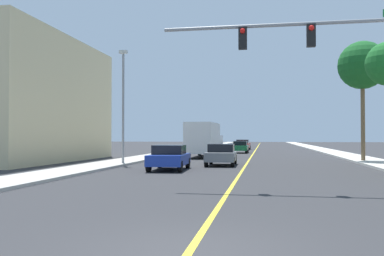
% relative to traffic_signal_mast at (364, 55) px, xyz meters
% --- Properties ---
extents(ground, '(192.00, 192.00, 0.00)m').
position_rel_traffic_signal_mast_xyz_m(ground, '(-4.82, 33.18, -4.90)').
color(ground, '#2D2D30').
extents(sidewalk_left, '(2.78, 168.00, 0.15)m').
position_rel_traffic_signal_mast_xyz_m(sidewalk_left, '(-14.00, 33.18, -4.83)').
color(sidewalk_left, '#B2ADA3').
rests_on(sidewalk_left, ground).
extents(sidewalk_right, '(2.78, 168.00, 0.15)m').
position_rel_traffic_signal_mast_xyz_m(sidewalk_right, '(4.36, 33.18, -4.83)').
color(sidewalk_right, beige).
rests_on(sidewalk_right, ground).
extents(lane_marking_center, '(0.16, 144.00, 0.01)m').
position_rel_traffic_signal_mast_xyz_m(lane_marking_center, '(-4.82, 33.18, -4.90)').
color(lane_marking_center, yellow).
rests_on(lane_marking_center, ground).
extents(building_left_near, '(11.31, 16.27, 9.64)m').
position_rel_traffic_signal_mast_xyz_m(building_left_near, '(-23.82, 14.07, -0.08)').
color(building_left_near, beige).
rests_on(building_left_near, ground).
extents(traffic_signal_mast, '(10.88, 0.36, 6.39)m').
position_rel_traffic_signal_mast_xyz_m(traffic_signal_mast, '(0.00, 0.00, 0.00)').
color(traffic_signal_mast, gray).
rests_on(traffic_signal_mast, sidewalk_right).
extents(street_lamp, '(0.56, 0.28, 7.72)m').
position_rel_traffic_signal_mast_xyz_m(street_lamp, '(-13.11, 11.26, -0.47)').
color(street_lamp, gray).
rests_on(street_lamp, sidewalk_left).
extents(palm_far, '(3.62, 3.62, 9.00)m').
position_rel_traffic_signal_mast_xyz_m(palm_far, '(3.76, 17.04, 2.38)').
color(palm_far, brown).
rests_on(palm_far, sidewalk_right).
extents(car_blue, '(2.14, 4.18, 1.45)m').
position_rel_traffic_signal_mast_xyz_m(car_blue, '(-9.01, 7.65, -4.16)').
color(car_blue, '#1E389E').
rests_on(car_blue, ground).
extents(car_green, '(1.80, 4.05, 1.39)m').
position_rel_traffic_signal_mast_xyz_m(car_green, '(-6.34, 32.78, -4.18)').
color(car_green, '#196638').
rests_on(car_green, ground).
extents(car_gray, '(1.97, 3.89, 1.44)m').
position_rel_traffic_signal_mast_xyz_m(car_gray, '(-6.42, 11.86, -4.17)').
color(car_gray, slate).
rests_on(car_gray, ground).
extents(car_red, '(2.09, 4.57, 1.48)m').
position_rel_traffic_signal_mast_xyz_m(car_red, '(-6.64, 44.24, -4.15)').
color(car_red, red).
rests_on(car_red, ground).
extents(delivery_truck, '(2.58, 8.51, 3.19)m').
position_rel_traffic_signal_mast_xyz_m(delivery_truck, '(-9.12, 22.54, -3.21)').
color(delivery_truck, silver).
rests_on(delivery_truck, ground).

